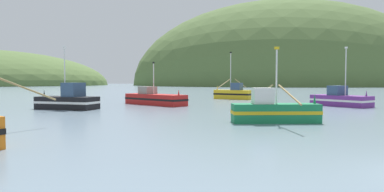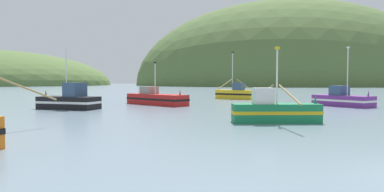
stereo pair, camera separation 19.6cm
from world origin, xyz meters
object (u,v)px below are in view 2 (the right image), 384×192
Objects in this scene: fishing_boat_black at (70,101)px; fishing_boat_yellow at (235,93)px; fishing_boat_red at (156,99)px; fishing_boat_purple at (342,99)px; fishing_boat_green at (275,111)px.

fishing_boat_yellow is at bearing -117.95° from fishing_boat_black.
fishing_boat_black reaches higher than fishing_boat_red.
fishing_boat_black is 0.83× the size of fishing_boat_red.
fishing_boat_purple is at bearing 158.67° from fishing_boat_yellow.
fishing_boat_green is at bearing 166.77° from fishing_boat_black.
fishing_boat_red is (-22.31, 2.26, -0.03)m from fishing_boat_purple.
fishing_boat_green is at bearing -16.75° from fishing_boat_red.
fishing_boat_purple is (30.77, 4.30, -0.11)m from fishing_boat_black.
fishing_boat_green is (-0.69, -30.77, -0.11)m from fishing_boat_yellow.
fishing_boat_green is (19.12, -11.58, -0.06)m from fishing_boat_black.
fishing_boat_red is (-10.66, 18.14, -0.08)m from fishing_boat_green.
fishing_boat_green is at bearing 121.03° from fishing_boat_yellow.
fishing_boat_yellow reaches higher than fishing_boat_black.
fishing_boat_yellow reaches higher than fishing_boat_red.
fishing_boat_purple is 0.67× the size of fishing_boat_green.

